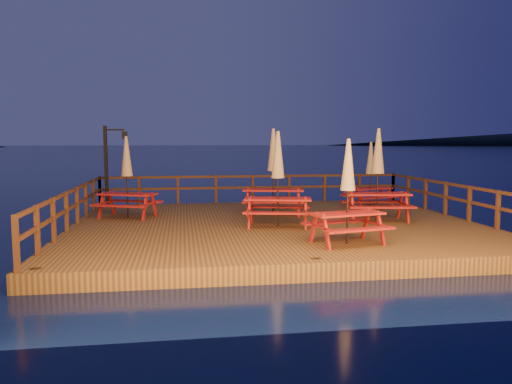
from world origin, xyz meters
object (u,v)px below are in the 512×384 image
(lamp_post, at_px, (110,158))
(picnic_table_0, at_px, (348,190))
(picnic_table_1, at_px, (127,176))
(picnic_table_2, at_px, (378,173))

(lamp_post, height_order, picnic_table_0, lamp_post)
(picnic_table_0, bearing_deg, picnic_table_1, 126.42)
(picnic_table_1, bearing_deg, picnic_table_2, 9.42)
(picnic_table_0, relative_size, picnic_table_2, 0.89)
(lamp_post, bearing_deg, picnic_table_2, -28.03)
(lamp_post, height_order, picnic_table_1, lamp_post)
(picnic_table_1, relative_size, picnic_table_2, 0.92)
(lamp_post, height_order, picnic_table_2, lamp_post)
(lamp_post, xyz_separation_m, picnic_table_1, (0.89, -2.86, -0.45))
(picnic_table_2, bearing_deg, lamp_post, 160.02)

